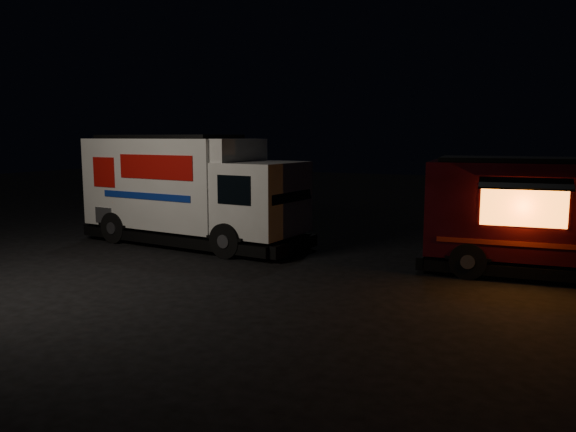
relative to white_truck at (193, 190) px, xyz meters
The scene contains 3 objects.
ground 4.74m from the white_truck, 50.88° to the right, with size 80.00×80.00×0.00m, color black.
white_truck is the anchor object (origin of this frame).
red_truck 10.59m from the white_truck, ahead, with size 6.39×2.35×2.97m, color #3C0B13, non-canonical shape.
Camera 1 is at (7.85, -11.55, 3.48)m, focal length 35.00 mm.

